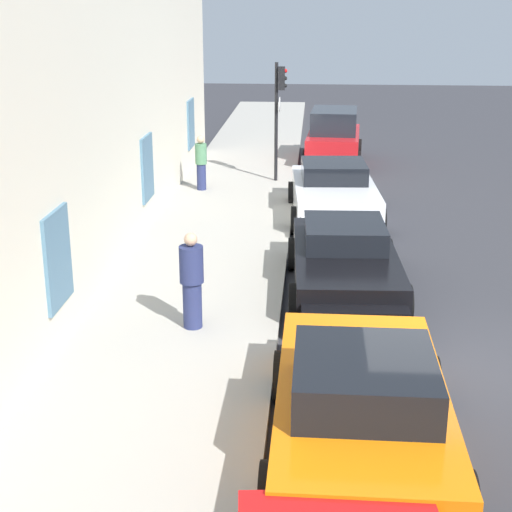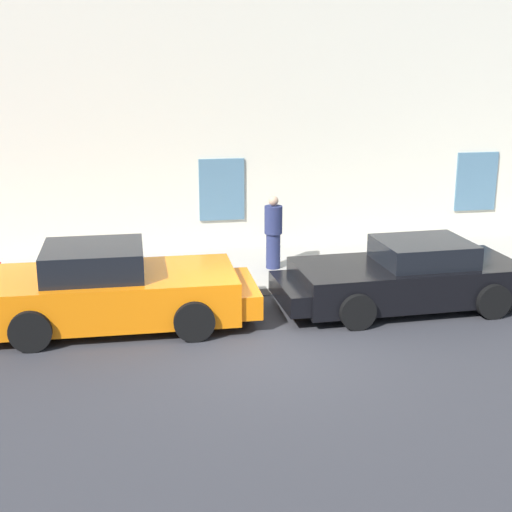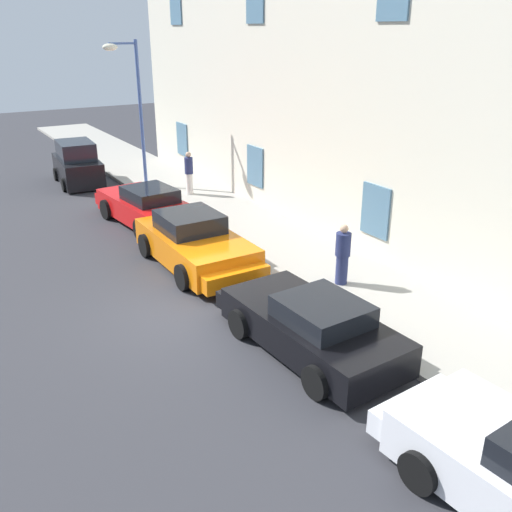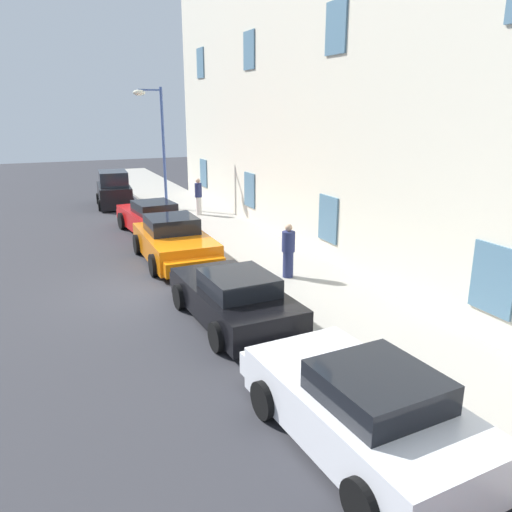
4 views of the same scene
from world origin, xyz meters
The scene contains 11 objects.
ground_plane centered at (0.00, 0.00, 0.00)m, with size 80.00×80.00×0.00m, color #333338.
sidewalk centered at (0.00, 4.28, 0.07)m, with size 60.00×3.37×0.14m, color #A8A399.
building_facade centered at (0.00, 7.51, 6.33)m, with size 33.02×3.59×12.62m.
sportscar_red_lead centered at (-7.00, 1.58, 0.63)m, with size 5.02×2.39×1.39m.
sportscar_yellow_flank centered at (-2.42, 1.43, 0.65)m, with size 4.80×2.28×1.50m.
sportscar_white_middle centered at (2.86, 1.44, 0.59)m, with size 4.77×2.26×1.32m.
sportscar_tail_end centered at (8.08, 1.53, 0.61)m, with size 4.67×2.43×1.41m.
hatchback_distant centered at (-13.77, 1.07, 0.83)m, with size 3.69×2.01×1.88m.
street_lamp centered at (-11.37, 2.91, 4.21)m, with size 0.44×1.42×5.93m.
pedestrian_admiring centered at (0.90, 4.03, 0.97)m, with size 0.50×0.50×1.65m.
pedestrian_strolling centered at (-9.16, 4.36, 1.03)m, with size 0.46×0.46×1.74m.
Camera 4 is at (13.77, -2.66, 5.06)m, focal length 35.19 mm.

